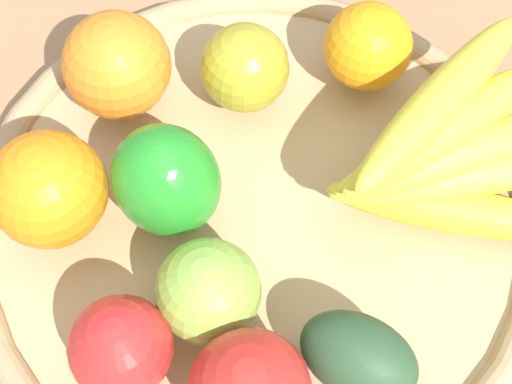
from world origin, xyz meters
name	(u,v)px	position (x,y,z in m)	size (l,w,h in m)	color
ground_plane	(256,227)	(0.00, 0.00, 0.00)	(2.40, 2.40, 0.00)	#9A724E
basket	(256,216)	(0.00, 0.00, 0.02)	(0.43, 0.43, 0.04)	tan
apple_3	(245,68)	(0.08, 0.06, 0.07)	(0.07, 0.07, 0.07)	#A89E28
apple_0	(208,291)	(-0.08, -0.02, 0.07)	(0.07, 0.07, 0.07)	#88B443
bell_pepper	(166,181)	(-0.04, 0.05, 0.08)	(0.08, 0.07, 0.09)	#249227
banana_bunch	(453,154)	(0.09, -0.10, 0.08)	(0.19, 0.18, 0.09)	yellow
avocado	(358,356)	(-0.06, -0.12, 0.06)	(0.08, 0.05, 0.05)	#2B4A2D
orange_0	(117,65)	(0.02, 0.14, 0.08)	(0.08, 0.08, 0.08)	orange
orange_2	(48,189)	(-0.09, 0.11, 0.08)	(0.08, 0.08, 0.08)	orange
orange_1	(368,46)	(0.15, 0.00, 0.07)	(0.07, 0.07, 0.07)	orange
apple_1	(118,345)	(-0.14, 0.00, 0.07)	(0.07, 0.07, 0.07)	red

